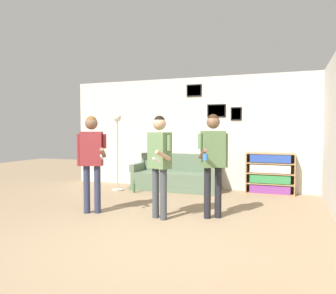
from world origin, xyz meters
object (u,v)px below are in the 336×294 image
(couch, at_px, (176,178))
(person_watcher_holding_cup, at_px, (213,154))
(floor_lamp, at_px, (117,138))
(person_player_foreground_center, at_px, (159,156))
(person_player_foreground_left, at_px, (92,154))
(bottle_on_floor, at_px, (134,188))
(bookshelf, at_px, (270,174))

(couch, height_order, person_watcher_holding_cup, person_watcher_holding_cup)
(floor_lamp, xyz_separation_m, person_player_foreground_center, (1.84, -1.98, -0.23))
(person_player_foreground_left, xyz_separation_m, person_player_foreground_center, (1.21, 0.06, -0.01))
(bottle_on_floor, bearing_deg, bookshelf, 17.13)
(person_watcher_holding_cup, height_order, bottle_on_floor, person_watcher_holding_cup)
(couch, xyz_separation_m, bookshelf, (2.12, 0.20, 0.17))
(person_watcher_holding_cup, xyz_separation_m, bottle_on_floor, (-2.15, 1.52, -0.91))
(person_watcher_holding_cup, distance_m, bottle_on_floor, 2.79)
(person_player_foreground_center, bearing_deg, bookshelf, 60.52)
(bookshelf, bearing_deg, bottle_on_floor, -162.87)
(couch, height_order, bookshelf, bookshelf)
(person_player_foreground_center, bearing_deg, person_player_foreground_left, -177.33)
(bottle_on_floor, bearing_deg, floor_lamp, 165.87)
(couch, height_order, person_player_foreground_left, person_player_foreground_left)
(person_player_foreground_center, xyz_separation_m, bottle_on_floor, (-1.36, 1.85, -0.90))
(couch, xyz_separation_m, person_player_foreground_center, (0.57, -2.55, 0.72))
(couch, xyz_separation_m, bottle_on_floor, (-0.79, -0.70, -0.17))
(floor_lamp, relative_size, person_player_foreground_center, 1.10)
(floor_lamp, distance_m, person_player_foreground_left, 2.14)
(couch, distance_m, person_player_foreground_left, 2.78)
(couch, relative_size, bookshelf, 2.00)
(person_player_foreground_center, xyz_separation_m, person_watcher_holding_cup, (0.79, 0.33, 0.02))
(bookshelf, height_order, person_watcher_holding_cup, person_watcher_holding_cup)
(person_player_foreground_center, distance_m, bottle_on_floor, 2.47)
(person_player_foreground_left, bearing_deg, couch, 76.15)
(bookshelf, bearing_deg, person_player_foreground_left, -134.57)
(couch, relative_size, person_player_foreground_left, 1.26)
(floor_lamp, xyz_separation_m, person_player_foreground_left, (0.63, -2.03, -0.22))
(floor_lamp, bearing_deg, bookshelf, 12.89)
(person_player_foreground_center, bearing_deg, person_watcher_holding_cup, 22.78)
(couch, relative_size, floor_lamp, 1.15)
(floor_lamp, xyz_separation_m, person_watcher_holding_cup, (2.63, -1.64, -0.21))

